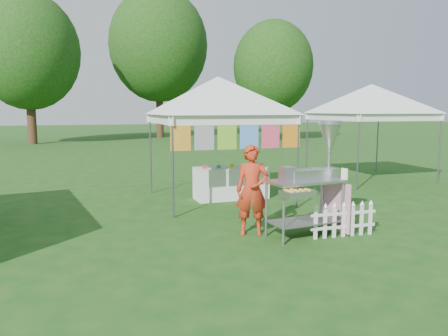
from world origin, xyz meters
name	(u,v)px	position (x,y,z in m)	size (l,w,h in m)	color
ground	(280,239)	(0.00, 0.00, 0.00)	(120.00, 120.00, 0.00)	#164B15
canopy_main	(218,77)	(0.00, 3.49, 2.99)	(4.24, 4.24, 3.45)	#59595E
canopy_right	(372,84)	(5.50, 5.00, 2.99)	(4.24, 4.24, 3.45)	#59595E
tree_left	(28,51)	(-6.00, 24.00, 5.83)	(6.40, 6.40, 9.53)	#3C2015
tree_mid	(159,45)	(3.00, 28.00, 7.14)	(7.60, 7.60, 11.52)	#3C2015
tree_right	(273,67)	(10.00, 22.00, 5.18)	(5.60, 5.60, 8.42)	#3C2015
donut_cart	(316,169)	(0.69, 0.05, 1.19)	(1.46, 1.14, 2.02)	gray
vendor	(252,190)	(-0.34, 0.46, 0.80)	(0.58, 0.38, 1.60)	#B42E16
picket_fence	(344,221)	(1.12, -0.21, 0.29)	(1.26, 0.08, 0.56)	silver
display_table	(231,183)	(0.36, 3.55, 0.40)	(1.80, 0.70, 0.79)	white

